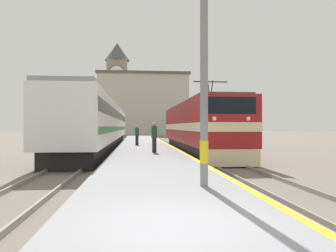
{
  "coord_description": "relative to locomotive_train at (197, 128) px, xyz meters",
  "views": [
    {
      "loc": [
        -0.74,
        -5.16,
        1.95
      ],
      "look_at": [
        1.7,
        19.79,
        1.99
      ],
      "focal_mm": 35.0,
      "sensor_mm": 36.0,
      "label": 1
    }
  ],
  "objects": [
    {
      "name": "second_waiting_passenger",
      "position": [
        -3.27,
        -3.65,
        -0.52
      ],
      "size": [
        0.34,
        0.34,
        1.82
      ],
      "color": "#23232D",
      "rests_on": "platform"
    },
    {
      "name": "platform",
      "position": [
        -3.61,
        6.98,
        -1.67
      ],
      "size": [
        4.4,
        140.0,
        0.39
      ],
      "color": "gray",
      "rests_on": "ground"
    },
    {
      "name": "person_on_platform",
      "position": [
        -4.28,
        4.61,
        -0.61
      ],
      "size": [
        0.34,
        0.34,
        1.66
      ],
      "color": "#23232D",
      "rests_on": "platform"
    },
    {
      "name": "rail_track_near",
      "position": [
        0.0,
        6.98,
        -1.84
      ],
      "size": [
        2.83,
        140.0,
        0.16
      ],
      "color": "#70665B",
      "rests_on": "ground"
    },
    {
      "name": "station_building",
      "position": [
        -2.83,
        48.24,
        4.79
      ],
      "size": [
        19.27,
        10.5,
        13.26
      ],
      "color": "#B7B2A3",
      "rests_on": "ground"
    },
    {
      "name": "catenary_mast",
      "position": [
        -2.42,
        -14.76,
        2.59
      ],
      "size": [
        2.88,
        0.22,
        7.88
      ],
      "color": "gray",
      "rests_on": "platform"
    },
    {
      "name": "clock_tower",
      "position": [
        -9.06,
        59.26,
        10.47
      ],
      "size": [
        6.14,
        6.14,
        22.85
      ],
      "color": "gray",
      "rests_on": "ground"
    },
    {
      "name": "passenger_train",
      "position": [
        -7.39,
        7.47,
        0.28
      ],
      "size": [
        2.92,
        34.15,
        4.0
      ],
      "color": "black",
      "rests_on": "ground"
    },
    {
      "name": "locomotive_train",
      "position": [
        0.0,
        0.0,
        0.0
      ],
      "size": [
        2.92,
        17.28,
        4.62
      ],
      "color": "black",
      "rests_on": "ground"
    },
    {
      "name": "ground_plane",
      "position": [
        -3.62,
        11.98,
        -1.87
      ],
      "size": [
        200.0,
        200.0,
        0.0
      ],
      "primitive_type": "plane",
      "color": "#70665B"
    },
    {
      "name": "rail_track_far",
      "position": [
        -7.39,
        6.98,
        -1.84
      ],
      "size": [
        2.83,
        140.0,
        0.16
      ],
      "color": "#70665B",
      "rests_on": "ground"
    }
  ]
}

